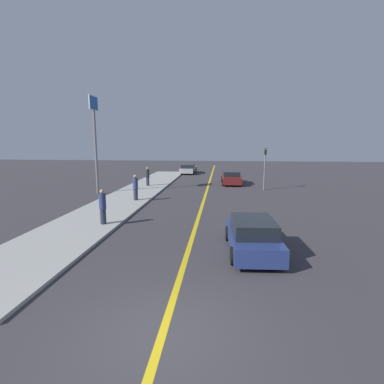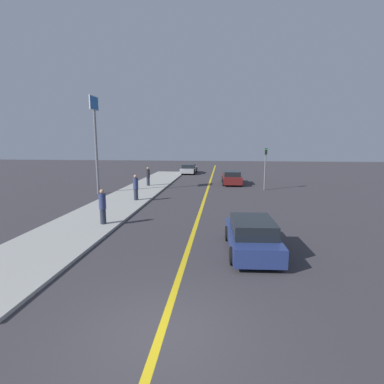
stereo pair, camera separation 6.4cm
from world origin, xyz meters
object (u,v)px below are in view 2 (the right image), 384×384
object	(u,v)px
pedestrian_far_standing	(148,176)
traffic_light	(265,164)
car_ahead_center	(232,178)
pedestrian_near_curb	(103,207)
car_near_right_lane	(252,236)
car_far_distant	(189,169)
pedestrian_mid_group	(136,187)
roadside_sign	(95,127)

from	to	relation	value
pedestrian_far_standing	traffic_light	bearing A→B (deg)	-4.67
car_ahead_center	pedestrian_near_curb	distance (m)	17.34
car_near_right_lane	car_far_distant	size ratio (longest dim) A/B	0.88
pedestrian_mid_group	roadside_sign	world-z (taller)	roadside_sign
roadside_sign	pedestrian_mid_group	bearing A→B (deg)	-35.41
car_ahead_center	car_far_distant	xyz separation A→B (m)	(-5.43, 9.65, -0.03)
roadside_sign	pedestrian_near_curb	bearing A→B (deg)	-65.59
car_near_right_lane	traffic_light	bearing A→B (deg)	77.68
car_far_distant	traffic_light	distance (m)	15.60
roadside_sign	car_near_right_lane	bearing A→B (deg)	-46.82
car_near_right_lane	pedestrian_mid_group	size ratio (longest dim) A/B	2.33
pedestrian_near_curb	pedestrian_mid_group	xyz separation A→B (m)	(-0.14, 6.26, 0.02)
car_far_distant	roadside_sign	bearing A→B (deg)	-108.02
car_far_distant	pedestrian_far_standing	size ratio (longest dim) A/B	2.74
pedestrian_near_curb	traffic_light	xyz separation A→B (m)	(9.64, 12.39, 1.26)
pedestrian_near_curb	traffic_light	distance (m)	15.75
car_ahead_center	pedestrian_near_curb	size ratio (longest dim) A/B	2.55
traffic_light	car_far_distant	bearing A→B (deg)	121.85
pedestrian_far_standing	roadside_sign	distance (m)	6.81
roadside_sign	traffic_light	bearing A→B (deg)	13.47
pedestrian_mid_group	pedestrian_far_standing	xyz separation A→B (m)	(-0.87, 7.00, -0.03)
car_ahead_center	pedestrian_mid_group	world-z (taller)	pedestrian_mid_group
pedestrian_far_standing	roadside_sign	bearing A→B (deg)	-126.78
car_near_right_lane	car_far_distant	xyz separation A→B (m)	(-5.67, 28.47, -0.03)
car_near_right_lane	pedestrian_far_standing	bearing A→B (deg)	113.75
car_near_right_lane	pedestrian_near_curb	size ratio (longest dim) A/B	2.38
pedestrian_near_curb	pedestrian_mid_group	size ratio (longest dim) A/B	0.98
car_ahead_center	car_far_distant	bearing A→B (deg)	117.42
car_ahead_center	pedestrian_mid_group	distance (m)	11.95
car_ahead_center	pedestrian_far_standing	xyz separation A→B (m)	(-7.89, -2.66, 0.35)
car_near_right_lane	pedestrian_near_curb	bearing A→B (deg)	154.89
car_ahead_center	pedestrian_far_standing	bearing A→B (deg)	-163.32
traffic_light	pedestrian_far_standing	bearing A→B (deg)	175.33
car_ahead_center	pedestrian_near_curb	bearing A→B (deg)	-115.31
car_far_distant	roadside_sign	distance (m)	18.04
car_ahead_center	pedestrian_near_curb	world-z (taller)	pedestrian_near_curb
pedestrian_mid_group	car_ahead_center	bearing A→B (deg)	54.00
pedestrian_near_curb	car_near_right_lane	bearing A→B (deg)	-22.14
pedestrian_mid_group	car_near_right_lane	bearing A→B (deg)	-51.58
pedestrian_far_standing	roadside_sign	size ratio (longest dim) A/B	0.22
pedestrian_near_curb	pedestrian_mid_group	world-z (taller)	pedestrian_mid_group
pedestrian_near_curb	roadside_sign	distance (m)	10.90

